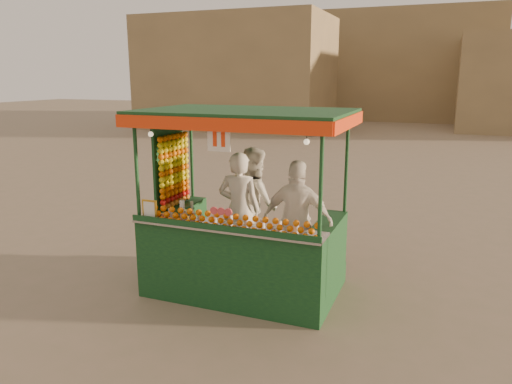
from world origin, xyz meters
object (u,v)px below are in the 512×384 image
at_px(vendor_right, 297,221).
at_px(juice_cart, 237,236).
at_px(vendor_middle, 254,203).
at_px(vendor_left, 239,209).

bearing_deg(vendor_right, juice_cart, 4.90).
distance_m(juice_cart, vendor_right, 0.84).
height_order(juice_cart, vendor_middle, juice_cart).
xyz_separation_m(vendor_left, vendor_middle, (0.07, 0.36, 0.01)).
height_order(vendor_middle, vendor_right, vendor_middle).
bearing_deg(vendor_middle, juice_cart, 139.27).
relative_size(vendor_middle, vendor_right, 1.03).
bearing_deg(vendor_middle, vendor_right, -164.86).
distance_m(vendor_left, vendor_middle, 0.37).
height_order(vendor_left, vendor_middle, vendor_middle).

